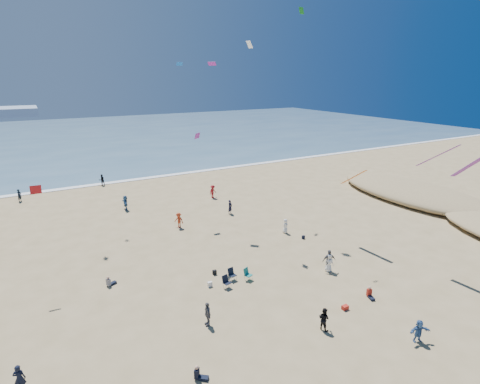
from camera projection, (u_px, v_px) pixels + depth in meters
ocean at (71, 138)px, 97.94m from camera, size 220.00×100.00×0.06m
surf_line at (108, 183)px, 56.32m from camera, size 220.00×1.20×0.08m
standing_flyers at (199, 245)px, 33.73m from camera, size 26.55×49.93×1.88m
seated_group at (271, 359)px, 20.79m from camera, size 17.24×22.72×0.84m
chair_cluster at (236, 277)px, 29.10m from camera, size 2.76×1.51×1.00m
white_tote at (210, 284)px, 28.66m from camera, size 0.35×0.20×0.40m
black_backpack at (215, 272)px, 30.41m from camera, size 0.30×0.22×0.38m
cooler at (345, 307)px, 25.87m from camera, size 0.45×0.30×0.30m
navy_bag at (303, 237)px, 37.10m from camera, size 0.28×0.18×0.34m
kites_aloft at (289, 93)px, 30.38m from camera, size 41.06×39.75×26.00m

